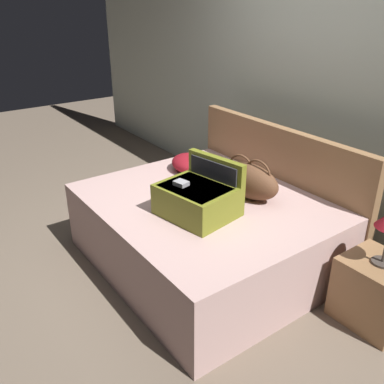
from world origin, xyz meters
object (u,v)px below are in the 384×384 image
duffel_bag (248,180)px  bed (204,232)px  pillow_near_headboard (190,163)px  hard_case_large (198,197)px  nightstand (375,292)px

duffel_bag → bed: bearing=-115.9°
duffel_bag → pillow_near_headboard: (-0.68, -0.06, -0.07)m
hard_case_large → duffel_bag: hard_case_large is taller
bed → hard_case_large: 0.47m
bed → pillow_near_headboard: (-0.53, 0.25, 0.35)m
bed → duffel_bag: duffel_bag is taller
nightstand → pillow_near_headboard: bearing=-171.6°
hard_case_large → nightstand: (1.04, 0.67, -0.47)m
duffel_bag → pillow_near_headboard: 0.69m
hard_case_large → pillow_near_headboard: hard_case_large is taller
duffel_bag → nightstand: duffel_bag is taller
bed → pillow_near_headboard: pillow_near_headboard is taller
hard_case_large → pillow_near_headboard: bearing=138.4°
duffel_bag → nightstand: (1.04, 0.20, -0.48)m
bed → duffel_bag: bearing=64.1°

